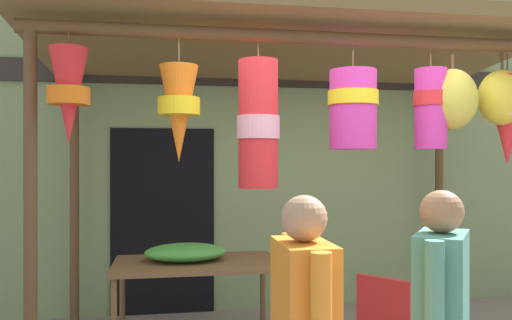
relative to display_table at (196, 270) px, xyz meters
name	(u,v)px	position (x,y,z in m)	size (l,w,h in m)	color
shop_facade	(275,122)	(0.96, 1.34, 1.37)	(11.98, 0.29, 4.18)	#7A9360
market_stall_canopy	(305,71)	(0.94, -0.09, 1.72)	(4.46, 2.14, 2.86)	brown
display_table	(196,270)	(0.00, 0.00, 0.00)	(1.39, 0.79, 0.79)	brown
flower_heap_on_table	(187,252)	(-0.07, 0.03, 0.15)	(0.70, 0.49, 0.15)	green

